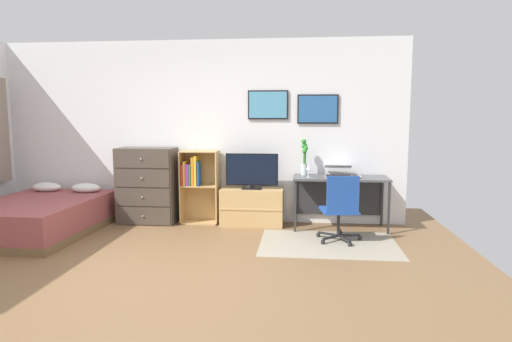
{
  "coord_description": "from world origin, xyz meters",
  "views": [
    {
      "loc": [
        1.53,
        -4.05,
        1.58
      ],
      "look_at": [
        0.95,
        1.5,
        0.88
      ],
      "focal_mm": 30.65,
      "sensor_mm": 36.0,
      "label": 1
    }
  ],
  "objects": [
    {
      "name": "desk",
      "position": [
        2.08,
        2.17,
        0.6
      ],
      "size": [
        1.31,
        0.57,
        0.74
      ],
      "color": "#4C4C4F",
      "rests_on": "ground_plane"
    },
    {
      "name": "wine_glass",
      "position": [
        1.63,
        1.99,
        0.87
      ],
      "size": [
        0.07,
        0.07,
        0.18
      ],
      "color": "silver",
      "rests_on": "desk"
    },
    {
      "name": "dresser",
      "position": [
        -0.74,
        2.15,
        0.56
      ],
      "size": [
        0.85,
        0.46,
        1.12
      ],
      "color": "#4C4238",
      "rests_on": "ground_plane"
    },
    {
      "name": "bamboo_vase",
      "position": [
        1.57,
        2.24,
        1.01
      ],
      "size": [
        0.1,
        0.1,
        0.52
      ],
      "color": "silver",
      "rests_on": "desk"
    },
    {
      "name": "laptop",
      "position": [
        2.05,
        2.15,
        0.81
      ],
      "size": [
        0.39,
        0.42,
        0.17
      ],
      "rotation": [
        0.0,
        0.0,
        -0.03
      ],
      "color": "#B7B7BC",
      "rests_on": "desk"
    },
    {
      "name": "tv_stand",
      "position": [
        0.82,
        2.17,
        0.27
      ],
      "size": [
        0.91,
        0.41,
        0.54
      ],
      "color": "tan",
      "rests_on": "ground_plane"
    },
    {
      "name": "area_rug",
      "position": [
        1.88,
        1.3,
        0.0
      ],
      "size": [
        1.7,
        1.2,
        0.01
      ],
      "primitive_type": "cube",
      "color": "#9E937F",
      "rests_on": "ground_plane"
    },
    {
      "name": "office_chair",
      "position": [
        2.03,
        1.38,
        0.46
      ],
      "size": [
        0.57,
        0.58,
        0.86
      ],
      "rotation": [
        0.0,
        0.0,
        0.14
      ],
      "color": "#232326",
      "rests_on": "ground_plane"
    },
    {
      "name": "bed",
      "position": [
        -2.0,
        1.4,
        0.24
      ],
      "size": [
        1.48,
        1.97,
        0.59
      ],
      "rotation": [
        0.0,
        0.0,
        -0.02
      ],
      "color": "brown",
      "rests_on": "ground_plane"
    },
    {
      "name": "television",
      "position": [
        0.82,
        2.15,
        0.79
      ],
      "size": [
        0.76,
        0.16,
        0.52
      ],
      "color": "black",
      "rests_on": "tv_stand"
    },
    {
      "name": "wall_back_with_posters",
      "position": [
        0.02,
        2.43,
        1.35
      ],
      "size": [
        6.12,
        0.09,
        2.7
      ],
      "color": "white",
      "rests_on": "ground_plane"
    },
    {
      "name": "bookshelf",
      "position": [
        -0.01,
        2.22,
        0.62
      ],
      "size": [
        0.56,
        0.3,
        1.08
      ],
      "color": "tan",
      "rests_on": "ground_plane"
    },
    {
      "name": "ground_plane",
      "position": [
        0.0,
        0.0,
        0.0
      ],
      "size": [
        7.2,
        7.2,
        0.0
      ],
      "primitive_type": "plane",
      "color": "brown"
    },
    {
      "name": "computer_mouse",
      "position": [
        2.33,
        2.01,
        0.76
      ],
      "size": [
        0.06,
        0.1,
        0.03
      ],
      "primitive_type": "ellipsoid",
      "color": "silver",
      "rests_on": "desk"
    }
  ]
}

